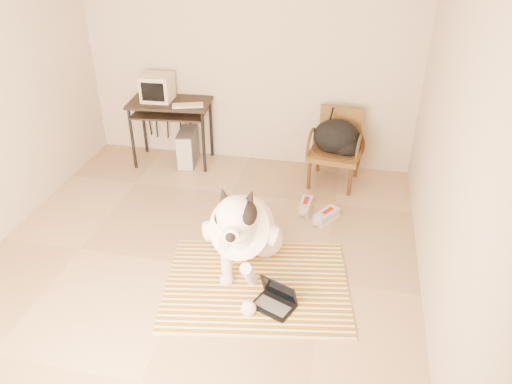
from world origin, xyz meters
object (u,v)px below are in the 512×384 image
(laptop, at_px, (275,299))
(crt_monitor, at_px, (157,88))
(dog, at_px, (243,230))
(pc_tower, at_px, (188,147))
(backpack, at_px, (338,138))
(rattan_chair, at_px, (336,148))
(computer_desk, at_px, (170,111))

(laptop, distance_m, crt_monitor, 3.12)
(dog, xyz_separation_m, crt_monitor, (-1.49, 1.89, 0.56))
(pc_tower, xyz_separation_m, backpack, (1.85, -0.13, 0.36))
(pc_tower, bearing_deg, laptop, -56.75)
(rattan_chair, xyz_separation_m, backpack, (0.02, -0.05, 0.14))
(computer_desk, height_order, crt_monitor, crt_monitor)
(dog, relative_size, crt_monitor, 3.84)
(computer_desk, height_order, rattan_chair, rattan_chair)
(crt_monitor, height_order, rattan_chair, crt_monitor)
(computer_desk, bearing_deg, pc_tower, 2.29)
(laptop, bearing_deg, rattan_chair, 82.17)
(computer_desk, xyz_separation_m, crt_monitor, (-0.15, 0.03, 0.27))
(rattan_chair, relative_size, backpack, 1.57)
(laptop, height_order, pc_tower, pc_tower)
(computer_desk, bearing_deg, dog, -54.23)
(dog, bearing_deg, rattan_chair, 69.14)
(crt_monitor, bearing_deg, rattan_chair, -2.77)
(laptop, bearing_deg, backpack, 81.49)
(computer_desk, bearing_deg, laptop, -53.57)
(dog, xyz_separation_m, laptop, (0.37, -0.46, -0.32))
(dog, bearing_deg, pc_tower, 121.71)
(dog, height_order, pc_tower, dog)
(dog, bearing_deg, laptop, -50.99)
(laptop, xyz_separation_m, pc_tower, (-1.52, 2.33, 0.14))
(computer_desk, relative_size, pc_tower, 2.07)
(computer_desk, distance_m, crt_monitor, 0.31)
(laptop, distance_m, computer_desk, 2.95)
(dog, xyz_separation_m, pc_tower, (-1.15, 1.87, -0.18))
(laptop, height_order, computer_desk, computer_desk)
(pc_tower, distance_m, rattan_chair, 1.85)
(laptop, bearing_deg, computer_desk, 126.43)
(crt_monitor, xyz_separation_m, pc_tower, (0.33, -0.02, -0.74))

